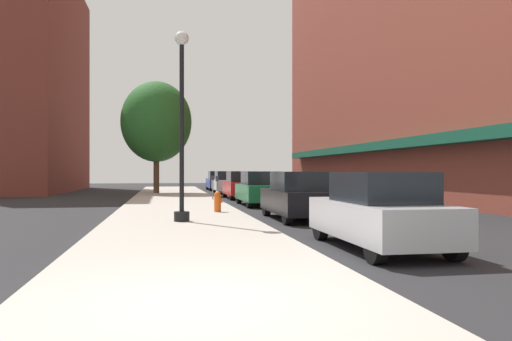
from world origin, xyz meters
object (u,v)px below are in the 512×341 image
Objects in this scene: car_white at (226,183)px; lamppost at (182,122)px; car_green at (260,189)px; parking_meter_near at (217,186)px; car_red at (241,185)px; car_silver at (379,212)px; car_blue at (218,181)px; fire_hydrant at (218,201)px; tree_near at (156,122)px; car_black at (298,196)px; parking_meter_far at (213,184)px.

lamppost is at bearing -98.64° from car_white.
parking_meter_near is at bearing 146.95° from car_green.
parking_meter_near is at bearing -97.16° from car_white.
lamppost is 1.37× the size of car_red.
lamppost is 14.71m from car_red.
car_white is at bearing 90.07° from car_red.
car_red is at bearing 88.12° from car_green.
car_blue is at bearing 90.36° from car_silver.
lamppost reaches higher than car_silver.
car_white is (1.95, 12.10, -0.14)m from parking_meter_near.
fire_hydrant is at bearing -95.27° from car_blue.
car_red is 7.33m from car_white.
tree_near is 1.83× the size of car_blue.
tree_near is at bearing 106.87° from car_black.
car_white is (5.12, 1.21, -4.34)m from tree_near.
parking_meter_near is at bearing 105.23° from car_black.
car_black is at bearing 90.36° from car_silver.
lamppost reaches higher than car_white.
fire_hydrant is at bearing -81.25° from tree_near.
car_black is at bearing -89.23° from car_blue.
car_silver is at bearing -91.88° from car_green.
car_silver is 32.80m from car_blue.
parking_meter_near is 0.30× the size of car_green.
parking_meter_near is 2.24m from parking_meter_far.
tree_near is at bearing 101.65° from car_silver.
car_blue is (0.00, 32.80, 0.00)m from car_silver.
lamppost is 4.50× the size of parking_meter_near.
car_silver is (4.00, -5.56, -2.39)m from lamppost.
lamppost is 4.76m from car_black.
parking_meter_far is at bearing 90.00° from parking_meter_near.
tree_near is 1.83× the size of car_silver.
parking_meter_far is 3.20m from car_red.
car_white is (0.00, 20.31, 0.00)m from car_black.
car_green reaches higher than parking_meter_near.
lamppost is 7.47× the size of fire_hydrant.
car_white is (0.00, 7.33, 0.00)m from car_red.
tree_near is 13.81m from car_green.
tree_near reaches higher than lamppost.
lamppost is at bearing -100.16° from parking_meter_far.
car_blue is at bearing 81.65° from lamppost.
car_red is (5.12, -6.12, -4.34)m from tree_near.
parking_meter_near is 0.17× the size of tree_near.
car_green and car_white have the same top height.
fire_hydrant is 24.07m from car_blue.
tree_near is at bearing -164.68° from car_white.
car_black is at bearing -88.00° from car_white.
car_silver and car_white have the same top height.
fire_hydrant is 0.18× the size of car_silver.
fire_hydrant is 0.60× the size of parking_meter_far.
lamppost is 1.37× the size of car_white.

